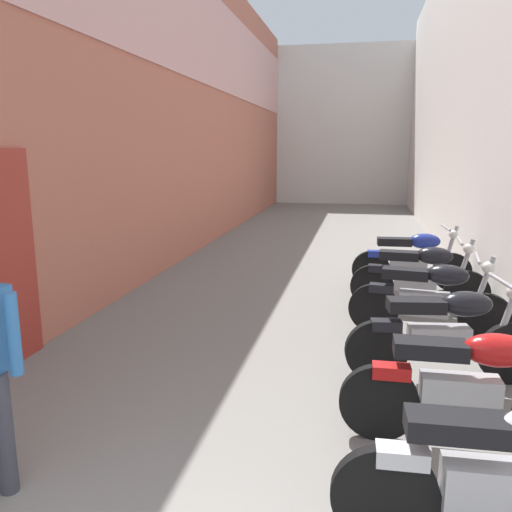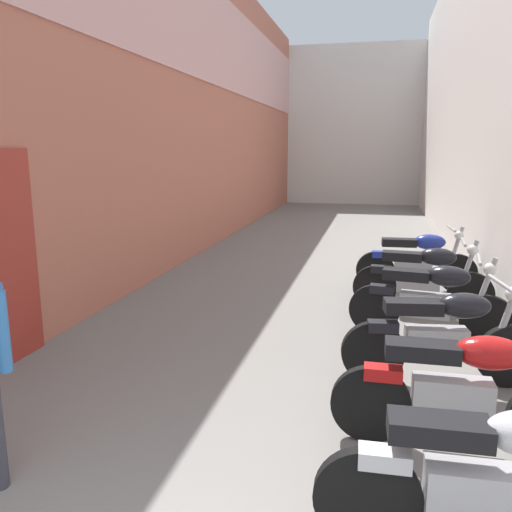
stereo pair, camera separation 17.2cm
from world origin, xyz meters
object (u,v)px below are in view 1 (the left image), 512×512
object	(u,v)px
motorcycle_sixth	(412,258)
motorcycle_nearest	(510,476)
motorcycle_fourth	(430,297)
motorcycle_third	(445,332)
motorcycle_second	(469,385)
motorcycle_fifth	(420,275)

from	to	relation	value
motorcycle_sixth	motorcycle_nearest	bearing A→B (deg)	-90.00
motorcycle_fourth	motorcycle_sixth	size ratio (longest dim) A/B	1.00
motorcycle_third	motorcycle_fourth	bearing A→B (deg)	90.00
motorcycle_second	motorcycle_third	size ratio (longest dim) A/B	1.01
motorcycle_fifth	motorcycle_sixth	bearing A→B (deg)	90.00
motorcycle_nearest	motorcycle_second	xyz separation A→B (m)	(0.00, 1.10, 0.00)
motorcycle_nearest	motorcycle_fourth	size ratio (longest dim) A/B	1.00
motorcycle_nearest	motorcycle_third	size ratio (longest dim) A/B	1.01
motorcycle_second	motorcycle_fifth	size ratio (longest dim) A/B	1.00
motorcycle_fourth	motorcycle_fifth	world-z (taller)	same
motorcycle_fourth	motorcycle_sixth	xyz separation A→B (m)	(0.00, 2.23, 0.00)
motorcycle_nearest	motorcycle_fifth	size ratio (longest dim) A/B	1.00
motorcycle_fifth	motorcycle_sixth	distance (m)	1.13
motorcycle_nearest	motorcycle_fifth	distance (m)	4.53
motorcycle_nearest	motorcycle_second	world-z (taller)	same
motorcycle_nearest	motorcycle_sixth	bearing A→B (deg)	90.00
motorcycle_second	motorcycle_sixth	distance (m)	4.56
motorcycle_nearest	motorcycle_sixth	xyz separation A→B (m)	(-0.00, 5.66, 0.00)
motorcycle_second	motorcycle_fifth	world-z (taller)	same
motorcycle_fourth	motorcycle_fifth	distance (m)	1.10
motorcycle_second	motorcycle_fourth	distance (m)	2.33
motorcycle_second	motorcycle_third	distance (m)	1.13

